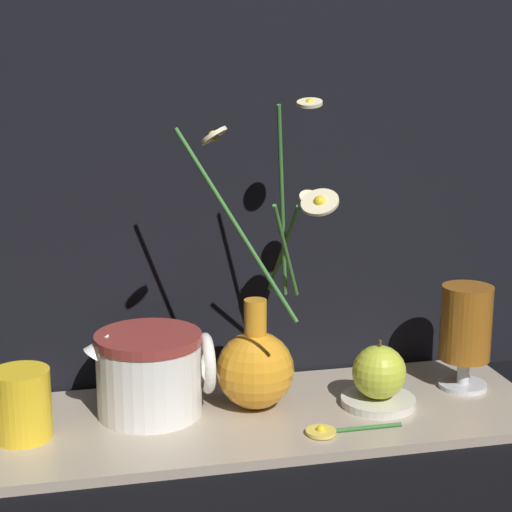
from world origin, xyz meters
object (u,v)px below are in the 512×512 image
at_px(yellow_mug, 19,404).
at_px(ceramic_pitcher, 151,369).
at_px(orange_fruit, 379,372).
at_px(tea_glass, 466,327).
at_px(vase_with_flowers, 257,361).

distance_m(yellow_mug, ceramic_pitcher, 0.16).
relative_size(ceramic_pitcher, orange_fruit, 2.04).
bearing_deg(yellow_mug, tea_glass, 2.98).
distance_m(vase_with_flowers, ceramic_pitcher, 0.13).
relative_size(vase_with_flowers, orange_fruit, 5.04).
relative_size(ceramic_pitcher, tea_glass, 1.12).
height_order(vase_with_flowers, tea_glass, vase_with_flowers).
bearing_deg(yellow_mug, vase_with_flowers, 5.16).
bearing_deg(orange_fruit, yellow_mug, 179.76).
xyz_separation_m(vase_with_flowers, yellow_mug, (-0.29, -0.03, -0.02)).
bearing_deg(tea_glass, orange_fruit, -166.53).
bearing_deg(yellow_mug, orange_fruit, -0.24).
distance_m(tea_glass, orange_fruit, 0.14).
distance_m(vase_with_flowers, yellow_mug, 0.29).
bearing_deg(yellow_mug, ceramic_pitcher, 13.27).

